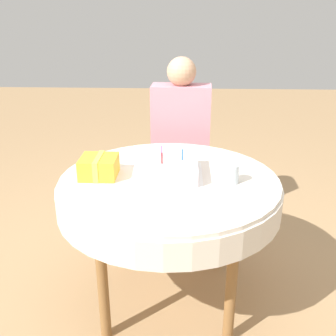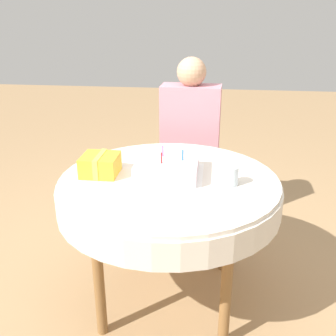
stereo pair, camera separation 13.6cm
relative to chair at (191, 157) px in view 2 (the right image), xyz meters
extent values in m
plane|color=#A37F56|center=(-0.05, -0.89, -0.48)|extent=(12.00, 12.00, 0.00)
cylinder|color=silver|center=(-0.05, -0.89, 0.21)|extent=(1.05, 1.05, 0.02)
cylinder|color=silver|center=(-0.05, -0.89, 0.14)|extent=(1.07, 1.07, 0.13)
cylinder|color=brown|center=(-0.34, -1.17, -0.14)|extent=(0.05, 0.05, 0.68)
cylinder|color=brown|center=(0.24, -1.17, -0.14)|extent=(0.05, 0.05, 0.68)
cylinder|color=brown|center=(-0.34, -0.60, -0.14)|extent=(0.05, 0.05, 0.68)
cylinder|color=brown|center=(0.24, -0.60, -0.14)|extent=(0.05, 0.05, 0.68)
cube|color=brown|center=(0.00, -0.07, -0.06)|extent=(0.41, 0.41, 0.04)
cube|color=brown|center=(0.00, 0.11, 0.19)|extent=(0.35, 0.04, 0.46)
cylinder|color=brown|center=(-0.18, -0.23, -0.28)|extent=(0.04, 0.04, 0.40)
cylinder|color=brown|center=(0.16, -0.25, -0.28)|extent=(0.04, 0.04, 0.40)
cylinder|color=brown|center=(-0.16, 0.10, -0.28)|extent=(0.04, 0.04, 0.40)
cylinder|color=brown|center=(0.17, 0.09, -0.28)|extent=(0.04, 0.04, 0.40)
cylinder|color=tan|center=(-0.10, -0.21, -0.26)|extent=(0.09, 0.09, 0.43)
cylinder|color=tan|center=(0.09, -0.22, -0.26)|extent=(0.09, 0.09, 0.43)
cube|color=#C67F8E|center=(0.00, -0.07, 0.24)|extent=(0.39, 0.21, 0.56)
sphere|color=tan|center=(0.00, -0.07, 0.60)|extent=(0.19, 0.19, 0.19)
cube|color=white|center=(-0.06, -0.85, 0.22)|extent=(0.34, 0.34, 0.00)
cube|color=silver|center=(-0.06, -0.85, 0.26)|extent=(0.29, 0.29, 0.08)
cylinder|color=blue|center=(0.01, -0.85, 0.33)|extent=(0.01, 0.01, 0.05)
cylinder|color=#D166B2|center=(-0.09, -0.81, 0.33)|extent=(0.01, 0.01, 0.05)
cylinder|color=red|center=(-0.08, -0.90, 0.33)|extent=(0.01, 0.01, 0.05)
cylinder|color=silver|center=(0.24, -0.93, 0.27)|extent=(0.07, 0.07, 0.09)
cube|color=gold|center=(-0.39, -0.88, 0.27)|extent=(0.17, 0.17, 0.10)
cube|color=#EAE54C|center=(-0.39, -0.88, 0.27)|extent=(0.03, 0.18, 0.10)
camera|label=1|loc=(0.02, -2.60, 0.97)|focal=42.00mm
camera|label=2|loc=(0.15, -2.59, 0.97)|focal=42.00mm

